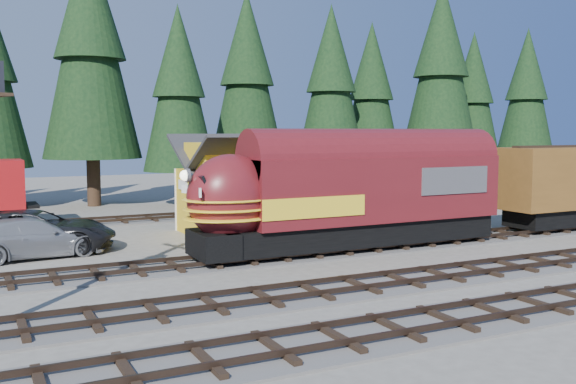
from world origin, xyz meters
name	(u,v)px	position (x,y,z in m)	size (l,w,h in m)	color
ground	(420,266)	(0.00, 0.00, 0.00)	(120.00, 120.00, 0.00)	#6B665B
track_siding	(523,233)	(10.00, 4.00, 0.06)	(68.00, 3.20, 0.33)	#4C4947
track_spur	(87,224)	(-10.00, 18.00, 0.06)	(32.00, 3.20, 0.33)	#4C4947
depot	(299,177)	(0.00, 10.50, 2.96)	(12.80, 7.00, 5.30)	gold
conifer_backdrop	(227,68)	(1.50, 24.96, 10.09)	(81.07, 23.70, 17.40)	black
locomotive	(343,198)	(-1.18, 4.00, 2.45)	(15.36, 3.05, 4.18)	black
pickup_truck_a	(36,231)	(-13.50, 10.09, 0.96)	(3.19, 6.91, 1.92)	black
pickup_truck_b	(33,238)	(-13.74, 8.89, 0.86)	(2.42, 5.96, 1.73)	#96989C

